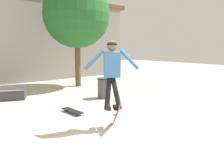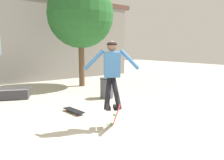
{
  "view_description": "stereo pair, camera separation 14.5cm",
  "coord_description": "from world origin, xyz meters",
  "px_view_note": "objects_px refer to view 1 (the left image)",
  "views": [
    {
      "loc": [
        -2.7,
        -2.81,
        1.78
      ],
      "look_at": [
        0.26,
        0.77,
        1.08
      ],
      "focal_mm": 35.0,
      "sensor_mm": 36.0,
      "label": 1
    },
    {
      "loc": [
        -2.58,
        -2.9,
        1.78
      ],
      "look_at": [
        0.26,
        0.77,
        1.08
      ],
      "focal_mm": 35.0,
      "sensor_mm": 36.0,
      "label": 2
    }
  ],
  "objects_px": {
    "skate_ledge": "(0,95)",
    "skateboard_flipping": "(116,115)",
    "tree_right": "(77,15)",
    "skater": "(112,69)",
    "trash_bin": "(104,87)",
    "skateboard_resting": "(72,111)"
  },
  "relations": [
    {
      "from": "skate_ledge",
      "to": "skater",
      "type": "distance_m",
      "value": 4.74
    },
    {
      "from": "skateboard_resting",
      "to": "skate_ledge",
      "type": "bearing_deg",
      "value": 16.98
    },
    {
      "from": "trash_bin",
      "to": "skater",
      "type": "xyz_separation_m",
      "value": [
        -1.64,
        -2.42,
        0.94
      ]
    },
    {
      "from": "tree_right",
      "to": "skateboard_flipping",
      "type": "distance_m",
      "value": 6.29
    },
    {
      "from": "trash_bin",
      "to": "skateboard_flipping",
      "type": "height_order",
      "value": "trash_bin"
    },
    {
      "from": "trash_bin",
      "to": "skateboard_flipping",
      "type": "bearing_deg",
      "value": -122.45
    },
    {
      "from": "skate_ledge",
      "to": "skateboard_resting",
      "type": "height_order",
      "value": "skate_ledge"
    },
    {
      "from": "skate_ledge",
      "to": "trash_bin",
      "type": "xyz_separation_m",
      "value": [
        2.94,
        -2.0,
        0.19
      ]
    },
    {
      "from": "trash_bin",
      "to": "skateboard_resting",
      "type": "relative_size",
      "value": 0.9
    },
    {
      "from": "skater",
      "to": "skate_ledge",
      "type": "bearing_deg",
      "value": 47.99
    },
    {
      "from": "tree_right",
      "to": "trash_bin",
      "type": "xyz_separation_m",
      "value": [
        -0.54,
        -2.67,
        -2.82
      ]
    },
    {
      "from": "skater",
      "to": "skateboard_flipping",
      "type": "xyz_separation_m",
      "value": [
        0.07,
        -0.06,
        -1.03
      ]
    },
    {
      "from": "tree_right",
      "to": "skate_ledge",
      "type": "relative_size",
      "value": 2.73
    },
    {
      "from": "trash_bin",
      "to": "skateboard_resting",
      "type": "bearing_deg",
      "value": -153.52
    },
    {
      "from": "skate_ledge",
      "to": "skateboard_flipping",
      "type": "xyz_separation_m",
      "value": [
        1.36,
        -4.48,
        0.1
      ]
    },
    {
      "from": "tree_right",
      "to": "trash_bin",
      "type": "bearing_deg",
      "value": -101.42
    },
    {
      "from": "trash_bin",
      "to": "skate_ledge",
      "type": "bearing_deg",
      "value": 145.71
    },
    {
      "from": "skater",
      "to": "trash_bin",
      "type": "bearing_deg",
      "value": -2.48
    },
    {
      "from": "skater",
      "to": "skateboard_flipping",
      "type": "relative_size",
      "value": 2.22
    },
    {
      "from": "skate_ledge",
      "to": "skateboard_flipping",
      "type": "height_order",
      "value": "skateboard_flipping"
    },
    {
      "from": "trash_bin",
      "to": "skateboard_flipping",
      "type": "xyz_separation_m",
      "value": [
        -1.58,
        -2.48,
        -0.09
      ]
    },
    {
      "from": "skateboard_resting",
      "to": "tree_right",
      "type": "bearing_deg",
      "value": -37.9
    }
  ]
}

